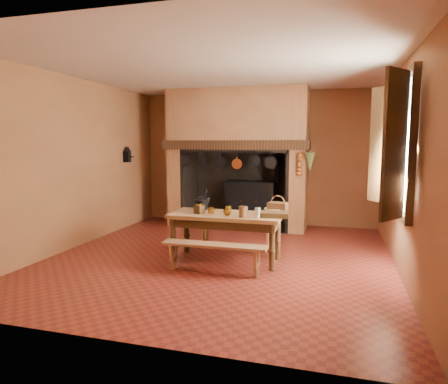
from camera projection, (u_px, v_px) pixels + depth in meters
name	position (u px, v px, depth m)	size (l,w,h in m)	color
floor	(221.00, 257.00, 6.09)	(5.50, 5.50, 0.00)	maroon
ceiling	(220.00, 68.00, 5.74)	(5.50, 5.50, 0.00)	silver
back_wall	(257.00, 158.00, 8.54)	(5.00, 0.02, 2.80)	#9A653D
wall_left	(76.00, 163.00, 6.59)	(0.02, 5.50, 2.80)	#9A653D
wall_right	(403.00, 168.00, 5.23)	(0.02, 5.50, 2.80)	#9A653D
wall_front	(126.00, 183.00, 3.29)	(5.00, 0.02, 2.80)	#9A653D
chimney_breast	(238.00, 139.00, 8.15)	(2.95, 0.96, 2.80)	#9A653D
iron_range	(251.00, 202.00, 8.37)	(1.12, 0.55, 1.60)	black
hearth_pans	(203.00, 220.00, 8.48)	(0.51, 0.62, 0.20)	#B58D29
hanging_pans	(230.00, 162.00, 7.74)	(1.92, 0.29, 0.27)	black
onion_string	(300.00, 165.00, 7.36)	(0.12, 0.10, 0.46)	#B76221
herb_bunch	(310.00, 162.00, 7.30)	(0.20, 0.20, 0.35)	#4C5528
window	(396.00, 145.00, 4.86)	(0.39, 1.75, 1.76)	white
wall_coffee_mill	(127.00, 153.00, 8.04)	(0.23, 0.16, 0.31)	black
work_table	(226.00, 221.00, 5.83)	(1.63, 0.72, 0.70)	#A3764A
bench_front	(214.00, 251.00, 5.31)	(1.42, 0.25, 0.40)	#A3764A
bench_back	(236.00, 233.00, 6.47)	(1.30, 0.23, 0.37)	#A3764A
mortar_large	(204.00, 203.00, 6.15)	(0.19, 0.19, 0.33)	black
mortar_small	(201.00, 205.00, 5.92)	(0.19, 0.19, 0.32)	black
coffee_grinder	(199.00, 209.00, 5.82)	(0.17, 0.15, 0.18)	#3E2813
brass_mug_a	(211.00, 210.00, 5.80)	(0.09, 0.09, 0.10)	#B58D29
brass_mug_b	(228.00, 209.00, 5.94)	(0.09, 0.09, 0.10)	#B58D29
mixing_bowl	(274.00, 210.00, 5.90)	(0.29, 0.29, 0.07)	beige
stoneware_crock	(243.00, 212.00, 5.51)	(0.12, 0.12, 0.15)	brown
glass_jar	(258.00, 213.00, 5.48)	(0.08, 0.08, 0.14)	beige
wicker_basket	(278.00, 207.00, 5.87)	(0.30, 0.23, 0.26)	#543019
wooden_tray	(274.00, 214.00, 5.57)	(0.40, 0.28, 0.07)	#3E2813
brass_cup	(227.00, 212.00, 5.64)	(0.12, 0.12, 0.09)	#B58D29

